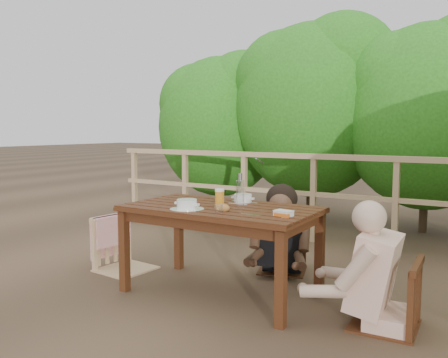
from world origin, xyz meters
The scene contains 16 objects.
ground centered at (0.00, 0.00, 0.00)m, with size 60.00×60.00×0.00m, color brown.
table centered at (0.00, 0.00, 0.34)m, with size 1.47×0.83×0.68m, color #3A1C0D.
chair_left centered at (-1.06, 0.06, 0.46)m, with size 0.46×0.46×0.92m, color tan.
chair_far centered at (0.17, 0.79, 0.42)m, with size 0.41×0.41×0.83m, color #3A1C0D.
chair_right centered at (1.25, 0.02, 0.43)m, with size 0.43×0.43×0.87m, color #3A1C0D.
woman centered at (0.17, 0.81, 0.62)m, with size 0.50×0.61×1.23m, color black, non-canonical shape.
diner_right centered at (1.28, 0.02, 0.68)m, with size 0.55×0.67×1.36m, color beige, non-canonical shape.
railing centered at (0.00, 2.00, 0.51)m, with size 5.60×0.10×1.01m, color tan.
hedge_row centered at (0.40, 3.20, 1.90)m, with size 6.60×1.60×3.80m, color #266B18, non-canonical shape.
soup_near centered at (-0.16, -0.23, 0.72)m, with size 0.26×0.26×0.09m, color silver.
soup_far centered at (0.05, 0.27, 0.72)m, with size 0.24×0.24×0.08m, color white.
bread_roll centered at (0.12, -0.16, 0.71)m, with size 0.11×0.09×0.07m, color #AE7D3C.
beer_glass centered at (-0.03, 0.03, 0.75)m, with size 0.07×0.07×0.14m, color orange.
bottle centered at (0.12, 0.09, 0.81)m, with size 0.06×0.06×0.27m, color silver.
tumbler centered at (0.14, -0.25, 0.72)m, with size 0.06×0.06×0.07m, color silver.
butter_tub centered at (0.59, -0.12, 0.70)m, with size 0.12×0.09×0.05m, color white.
Camera 1 is at (1.90, -3.06, 1.29)m, focal length 37.75 mm.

